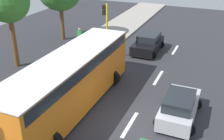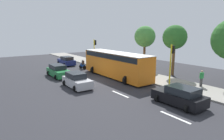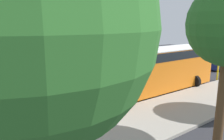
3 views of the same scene
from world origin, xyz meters
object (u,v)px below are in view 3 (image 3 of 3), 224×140
(traffic_light_corner, at_px, (221,48))
(street_tree_south, at_px, (36,30))
(car_green, at_px, (143,64))
(city_bus, at_px, (154,68))
(motorcycle, at_px, (200,69))
(traffic_light_midblock, at_px, (62,67))
(car_dark_blue, at_px, (219,63))
(car_silver, at_px, (96,71))

(traffic_light_corner, relative_size, street_tree_south, 0.64)
(car_green, height_order, city_bus, city_bus)
(car_green, distance_m, city_bus, 7.42)
(motorcycle, relative_size, traffic_light_corner, 0.34)
(car_green, xyz_separation_m, city_bus, (5.77, -4.53, 1.13))
(traffic_light_corner, distance_m, traffic_light_midblock, 14.50)
(car_dark_blue, distance_m, traffic_light_corner, 6.13)
(city_bus, xyz_separation_m, motorcycle, (-0.88, 7.30, -1.20))
(car_green, relative_size, traffic_light_corner, 0.96)
(car_green, distance_m, traffic_light_midblock, 14.03)
(city_bus, height_order, motorcycle, city_bus)
(car_dark_blue, height_order, traffic_light_corner, traffic_light_corner)
(city_bus, height_order, traffic_light_midblock, traffic_light_midblock)
(city_bus, bearing_deg, traffic_light_corner, 80.76)
(car_green, distance_m, car_silver, 5.81)
(car_green, bearing_deg, traffic_light_corner, 19.86)
(city_bus, bearing_deg, motorcycle, 96.90)
(car_green, xyz_separation_m, motorcycle, (4.88, 2.78, -0.07))
(street_tree_south, bearing_deg, traffic_light_midblock, 153.93)
(car_dark_blue, distance_m, car_silver, 14.04)
(traffic_light_corner, height_order, street_tree_south, street_tree_south)
(car_green, relative_size, traffic_light_midblock, 0.96)
(car_silver, distance_m, traffic_light_midblock, 9.67)
(traffic_light_midblock, relative_size, street_tree_south, 0.64)
(car_dark_blue, xyz_separation_m, motorcycle, (0.67, -4.75, -0.07))
(traffic_light_midblock, bearing_deg, car_dark_blue, 97.85)
(motorcycle, xyz_separation_m, traffic_light_corner, (2.03, -0.28, 2.29))
(city_bus, distance_m, street_tree_south, 12.87)
(car_dark_blue, relative_size, motorcycle, 2.64)
(car_green, xyz_separation_m, traffic_light_midblock, (6.91, -12.00, 2.22))
(car_dark_blue, bearing_deg, city_bus, -82.66)
(car_green, xyz_separation_m, traffic_light_corner, (6.91, 2.50, 2.22))
(car_dark_blue, xyz_separation_m, car_silver, (-4.39, -13.34, -0.00))
(traffic_light_midblock, bearing_deg, car_green, 119.92)
(car_green, bearing_deg, street_tree_south, -49.33)
(car_dark_blue, bearing_deg, traffic_light_midblock, -82.15)
(car_dark_blue, height_order, car_green, same)
(traffic_light_corner, distance_m, street_tree_south, 18.44)
(city_bus, bearing_deg, car_silver, -167.81)
(traffic_light_corner, height_order, traffic_light_midblock, same)
(car_dark_blue, bearing_deg, street_tree_south, -69.07)
(car_dark_blue, bearing_deg, car_green, -119.23)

